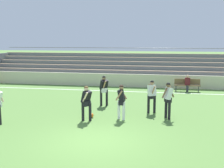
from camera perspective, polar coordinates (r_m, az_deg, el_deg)
The scene contains 12 objects.
ground_plane at distance 10.75m, azimuth -3.33°, elevation -11.28°, with size 160.00×160.00×0.00m, color #517A38.
field_line_sideline at distance 20.55m, azimuth 3.51°, elevation -1.50°, with size 44.00×0.12×0.01m, color white.
sideline_wall at distance 22.42m, azimuth 4.14°, elevation 0.67°, with size 48.00×0.16×1.02m, color beige.
bleacher_stand at distance 25.75m, azimuth 2.75°, elevation 3.40°, with size 25.41×4.87×2.90m.
bench_far_right at distance 21.19m, azimuth 14.72°, elevation 0.02°, with size 1.80×0.40×0.90m.
spectator_seated at distance 21.05m, azimuth 14.75°, elevation 0.39°, with size 0.36×0.42×1.21m.
player_dark_overlapping at distance 13.27m, azimuth 1.87°, elevation -3.01°, with size 0.50×0.45×1.64m.
player_dark_trailing_run at distance 13.10m, azimuth -5.11°, elevation -3.24°, with size 0.52×0.66×1.62m.
player_white_challenging at distance 14.56m, azimuth 7.90°, elevation -1.92°, with size 0.49×0.68×1.67m.
player_white_wide_left at distance 13.62m, azimuth 11.06°, elevation -2.59°, with size 0.61×0.51×1.72m.
player_dark_deep_cover at distance 16.02m, azimuth -1.61°, elevation -0.79°, with size 0.54×0.69×1.69m.
soccer_ball at distance 13.80m, azimuth -4.12°, elevation -6.23°, with size 0.22×0.22×0.22m, color orange.
Camera 1 is at (2.44, -9.79, 3.71)m, focal length 46.04 mm.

